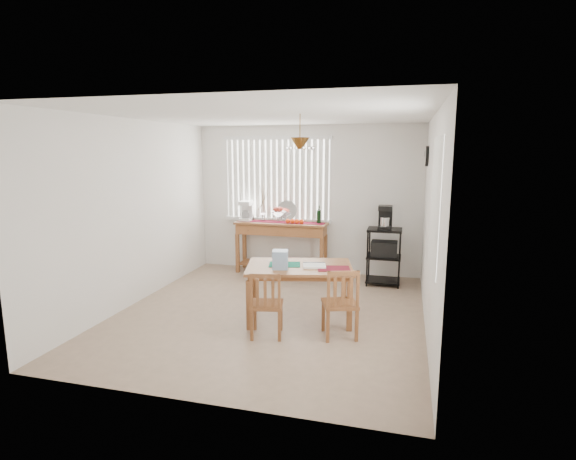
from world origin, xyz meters
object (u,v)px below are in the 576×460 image
(chair_right, at_px, (340,304))
(sideboard, at_px, (282,235))
(wire_cart, at_px, (384,251))
(dining_table, at_px, (299,272))
(chair_left, at_px, (266,305))
(cart_items, at_px, (385,218))

(chair_right, bearing_deg, sideboard, 119.07)
(chair_right, bearing_deg, wire_cart, 80.78)
(sideboard, xyz_separation_m, dining_table, (0.82, -2.10, -0.06))
(wire_cart, bearing_deg, dining_table, -117.77)
(sideboard, height_order, chair_left, sideboard)
(cart_items, height_order, dining_table, cart_items)
(sideboard, height_order, cart_items, cart_items)
(chair_left, bearing_deg, dining_table, 69.89)
(wire_cart, height_order, dining_table, wire_cart)
(cart_items, bearing_deg, chair_left, -115.77)
(sideboard, height_order, wire_cart, wire_cart)
(sideboard, distance_m, cart_items, 1.85)
(sideboard, height_order, chair_right, sideboard)
(wire_cart, xyz_separation_m, chair_left, (-1.21, -2.50, -0.16))
(sideboard, bearing_deg, chair_left, -78.07)
(cart_items, distance_m, chair_right, 2.44)
(sideboard, xyz_separation_m, chair_left, (0.58, -2.75, -0.29))
(wire_cart, relative_size, chair_right, 1.10)
(wire_cart, bearing_deg, cart_items, 90.00)
(cart_items, bearing_deg, wire_cart, -90.00)
(sideboard, bearing_deg, cart_items, -7.76)
(cart_items, xyz_separation_m, chair_left, (-1.21, -2.51, -0.70))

